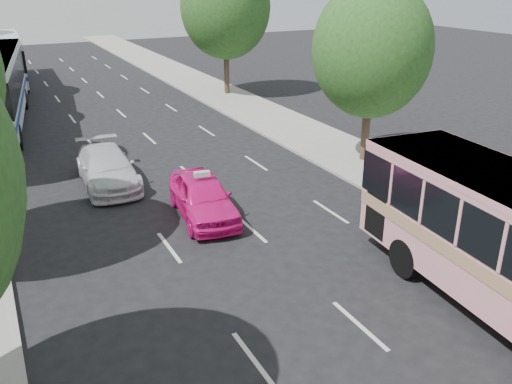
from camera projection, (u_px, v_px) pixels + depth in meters
ground at (284, 295)px, 14.56m from camera, size 120.00×120.00×0.00m
sidewalk_right at (245, 106)px, 34.60m from camera, size 4.00×90.00×0.12m
tree_right_near at (375, 45)px, 22.81m from camera, size 5.10×5.10×7.95m
tree_right_far at (227, 3)px, 35.80m from camera, size 6.00×6.00×9.35m
pink_taxi at (203, 197)px, 18.95m from camera, size 2.30×4.63×1.52m
white_pickup at (107, 168)px, 21.84m from camera, size 2.27×5.12×1.46m
tour_coach_rear at (4, 56)px, 40.86m from camera, size 2.98×11.91×3.54m
taxi_roof_sign at (202, 174)px, 18.63m from camera, size 0.57×0.24×0.18m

